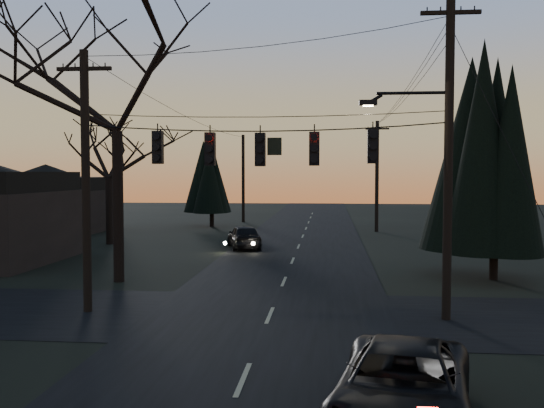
# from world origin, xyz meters

# --- Properties ---
(main_road) EXTENTS (8.00, 120.00, 0.02)m
(main_road) POSITION_xyz_m (0.00, 20.00, 0.01)
(main_road) COLOR black
(main_road) RESTS_ON ground
(cross_road) EXTENTS (60.00, 7.00, 0.02)m
(cross_road) POSITION_xyz_m (0.00, 10.00, 0.01)
(cross_road) COLOR black
(cross_road) RESTS_ON ground
(utility_pole_right) EXTENTS (5.00, 0.30, 10.00)m
(utility_pole_right) POSITION_xyz_m (5.50, 10.00, 0.00)
(utility_pole_right) COLOR black
(utility_pole_right) RESTS_ON ground
(utility_pole_left) EXTENTS (1.80, 0.30, 8.50)m
(utility_pole_left) POSITION_xyz_m (-6.00, 10.00, 0.00)
(utility_pole_left) COLOR black
(utility_pole_left) RESTS_ON ground
(utility_pole_far_r) EXTENTS (1.80, 0.30, 8.50)m
(utility_pole_far_r) POSITION_xyz_m (5.50, 38.00, 0.00)
(utility_pole_far_r) COLOR black
(utility_pole_far_r) RESTS_ON ground
(utility_pole_far_l) EXTENTS (0.30, 0.30, 8.00)m
(utility_pole_far_l) POSITION_xyz_m (-6.00, 46.00, 0.00)
(utility_pole_far_l) COLOR black
(utility_pole_far_l) RESTS_ON ground
(span_signal_assembly) EXTENTS (11.50, 0.44, 1.48)m
(span_signal_assembly) POSITION_xyz_m (-0.24, 10.00, 5.34)
(span_signal_assembly) COLOR black
(span_signal_assembly) RESTS_ON ground
(bare_tree_left) EXTENTS (10.74, 10.74, 12.56)m
(bare_tree_left) POSITION_xyz_m (-6.88, 15.41, 8.78)
(bare_tree_left) COLOR black
(bare_tree_left) RESTS_ON ground
(evergreen_right) EXTENTS (4.47, 4.47, 8.74)m
(evergreen_right) POSITION_xyz_m (8.85, 17.37, 4.97)
(evergreen_right) COLOR black
(evergreen_right) RESTS_ON ground
(bare_tree_dist) EXTENTS (6.12, 6.12, 8.37)m
(bare_tree_dist) POSITION_xyz_m (-12.04, 28.19, 5.84)
(bare_tree_dist) COLOR black
(bare_tree_dist) RESTS_ON ground
(evergreen_dist) EXTENTS (3.40, 3.40, 6.41)m
(evergreen_dist) POSITION_xyz_m (-7.97, 41.11, 3.80)
(evergreen_dist) COLOR black
(evergreen_dist) RESTS_ON ground
(house_left_far) EXTENTS (9.00, 7.00, 5.20)m
(house_left_far) POSITION_xyz_m (-20.00, 36.00, 2.60)
(house_left_far) COLOR black
(house_left_far) RESTS_ON ground
(suv_near) EXTENTS (3.26, 5.48, 1.43)m
(suv_near) POSITION_xyz_m (3.20, 1.79, 0.71)
(suv_near) COLOR black
(suv_near) RESTS_ON ground
(sedan_oncoming_a) EXTENTS (2.78, 4.52, 1.44)m
(sedan_oncoming_a) POSITION_xyz_m (-3.20, 26.80, 0.72)
(sedan_oncoming_a) COLOR black
(sedan_oncoming_a) RESTS_ON ground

